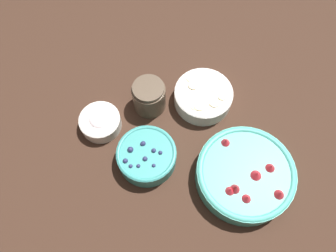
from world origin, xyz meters
The scene contains 6 objects.
ground_plane centered at (0.00, 0.00, 0.00)m, with size 4.00×4.00×0.00m, color #382319.
bowl_strawberries centered at (-0.11, -0.14, 0.04)m, with size 0.25×0.25×0.08m.
bowl_blueberries centered at (0.04, 0.07, 0.03)m, with size 0.16×0.16×0.06m.
bowl_bananas centered at (0.15, -0.15, 0.03)m, with size 0.17×0.17×0.05m.
bowl_cream centered at (0.19, 0.15, 0.03)m, with size 0.11×0.11×0.05m.
jar_chocolate centered at (0.20, 0.00, 0.04)m, with size 0.09×0.09×0.09m.
Camera 1 is at (-0.26, 0.14, 0.85)m, focal length 35.00 mm.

